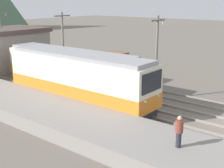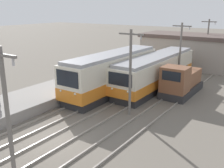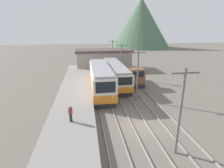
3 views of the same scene
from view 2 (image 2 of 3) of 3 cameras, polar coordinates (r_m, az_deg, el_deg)
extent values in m
plane|color=#665E54|center=(17.08, -12.55, -12.07)|extent=(200.00, 200.00, 0.00)
cube|color=gray|center=(19.40, -19.41, -8.83)|extent=(0.10, 60.00, 0.14)
cube|color=gray|center=(18.34, -16.68, -10.07)|extent=(0.10, 60.00, 0.14)
cube|color=gray|center=(17.39, -13.77, -11.35)|extent=(0.10, 60.00, 0.14)
cube|color=gray|center=(16.45, -10.31, -12.82)|extent=(0.10, 60.00, 0.14)
cube|color=gray|center=(15.52, -6.05, -14.54)|extent=(0.10, 60.00, 0.14)
cube|color=gray|center=(14.75, -1.59, -16.24)|extent=(0.10, 60.00, 0.14)
cube|color=#28282B|center=(25.89, 0.27, -0.90)|extent=(2.58, 12.15, 0.70)
cube|color=silver|center=(25.42, 0.27, 2.97)|extent=(2.80, 12.66, 2.89)
cube|color=orange|center=(25.65, 0.27, 0.96)|extent=(2.84, 12.70, 1.04)
cube|color=black|center=(20.48, -9.75, 1.12)|extent=(2.24, 0.06, 1.27)
sphere|color=silver|center=(21.31, -11.12, -1.43)|extent=(0.18, 0.18, 0.18)
sphere|color=silver|center=(20.28, -8.05, -2.20)|extent=(0.18, 0.18, 0.18)
cube|color=#939399|center=(25.10, 0.28, 6.50)|extent=(2.46, 12.15, 0.28)
cube|color=#28282B|center=(27.80, 9.52, 0.08)|extent=(2.58, 13.42, 0.70)
cube|color=silver|center=(27.41, 9.68, 3.20)|extent=(2.80, 13.97, 2.41)
cube|color=orange|center=(27.59, 9.60, 1.65)|extent=(2.84, 14.01, 0.87)
cube|color=black|center=(21.30, 1.72, 1.00)|extent=(2.24, 0.06, 1.06)
sphere|color=silver|center=(21.95, -0.01, -1.01)|extent=(0.18, 0.18, 0.18)
sphere|color=silver|center=(21.16, 3.44, -1.71)|extent=(0.18, 0.18, 0.18)
cube|color=#939399|center=(27.14, 9.81, 5.97)|extent=(2.46, 13.42, 0.28)
cube|color=#28282B|center=(26.24, 14.94, -1.23)|extent=(2.40, 5.94, 0.70)
cube|color=brown|center=(24.00, 13.55, 0.98)|extent=(2.28, 1.90, 2.30)
cube|color=black|center=(22.99, 12.76, 1.67)|extent=(1.68, 0.04, 0.83)
cube|color=brown|center=(26.83, 15.79, 1.42)|extent=(1.92, 3.94, 1.40)
cylinder|color=black|center=(26.61, 15.95, 3.40)|extent=(0.16, 0.16, 0.50)
cylinder|color=slate|center=(12.26, -21.63, -7.62)|extent=(0.20, 0.20, 6.54)
cube|color=slate|center=(11.46, -23.15, 5.88)|extent=(2.00, 0.12, 0.12)
cylinder|color=#B2B2B7|center=(10.83, -20.71, 4.53)|extent=(0.10, 0.10, 0.30)
cylinder|color=slate|center=(19.56, 3.99, 2.25)|extent=(0.20, 0.20, 6.54)
cube|color=slate|center=(19.07, 4.16, 10.79)|extent=(2.00, 0.12, 0.12)
cylinder|color=#B2B2B7|center=(18.70, 6.30, 10.01)|extent=(0.10, 0.10, 0.30)
cylinder|color=slate|center=(28.79, 14.57, 6.31)|extent=(0.20, 0.20, 6.54)
cube|color=slate|center=(28.46, 15.00, 12.10)|extent=(2.00, 0.12, 0.12)
cylinder|color=#B2B2B7|center=(28.21, 16.52, 11.54)|extent=(0.10, 0.10, 0.30)
cylinder|color=slate|center=(38.59, 19.97, 8.28)|extent=(0.20, 0.20, 6.54)
cube|color=slate|center=(38.34, 20.39, 12.59)|extent=(2.00, 0.12, 0.12)
cylinder|color=#B2B2B7|center=(38.16, 21.55, 12.16)|extent=(0.10, 0.10, 0.30)
cube|color=gray|center=(38.39, 16.17, 6.67)|extent=(12.00, 6.00, 4.03)
cube|color=#51423D|center=(38.10, 16.44, 10.03)|extent=(12.60, 6.30, 0.50)
camera|label=1|loc=(30.39, -48.24, 10.39)|focal=50.00mm
camera|label=3|loc=(16.46, -71.72, 8.41)|focal=28.00mm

